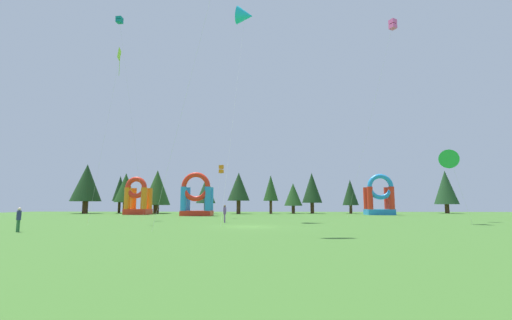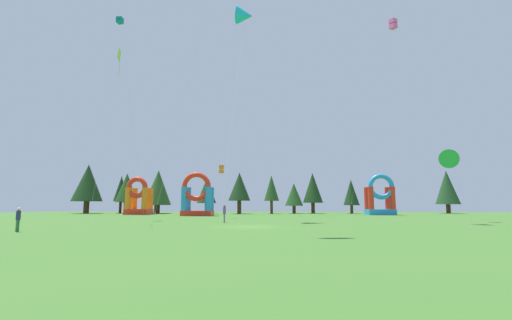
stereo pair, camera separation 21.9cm
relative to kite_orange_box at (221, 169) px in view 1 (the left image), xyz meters
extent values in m
plane|color=#3D6B28|center=(5.05, -17.83, -6.67)|extent=(120.00, 120.00, 0.00)
cube|color=orange|center=(0.00, 0.00, -0.29)|extent=(0.66, 0.66, 0.50)
cube|color=orange|center=(0.00, 0.00, 0.31)|extent=(0.66, 0.66, 0.50)
cylinder|color=silver|center=(-0.30, -1.00, -3.33)|extent=(0.61, 2.03, 6.68)
cube|color=#EA599E|center=(22.62, -4.58, 17.85)|extent=(1.03, 1.03, 0.54)
cube|color=#EA599E|center=(22.62, -4.58, 18.50)|extent=(1.03, 1.03, 0.54)
cylinder|color=silver|center=(20.22, -0.37, 5.75)|extent=(4.82, 8.43, 24.84)
pyramid|color=#8CD826|center=(-9.01, -12.90, 10.92)|extent=(0.90, 1.04, 1.16)
cylinder|color=#8CD826|center=(-9.08, -12.96, 9.77)|extent=(0.04, 0.04, 2.28)
cylinder|color=silver|center=(-9.28, -14.82, 2.13)|extent=(0.42, 3.74, 17.58)
cone|color=#19B7CC|center=(3.74, -7.13, 18.38)|extent=(2.48, 2.39, 2.46)
cylinder|color=silver|center=(3.19, -12.62, 5.86)|extent=(1.11, 11.01, 25.05)
cone|color=green|center=(24.54, -12.66, -0.31)|extent=(2.61, 2.64, 2.09)
cylinder|color=silver|center=(25.14, -13.07, -3.49)|extent=(1.21, 0.85, 6.36)
cylinder|color=silver|center=(1.20, -23.46, 4.82)|extent=(4.89, 0.73, 22.98)
cube|color=#0C7F7A|center=(-13.82, -3.42, 20.10)|extent=(0.82, 0.82, 0.36)
cube|color=#0C7F7A|center=(-13.82, -3.42, 20.53)|extent=(0.82, 0.82, 0.36)
cylinder|color=silver|center=(-11.49, -3.58, 6.82)|extent=(4.67, 0.33, 26.98)
cylinder|color=#724C8C|center=(2.15, -11.95, -6.23)|extent=(0.15, 0.15, 0.87)
cylinder|color=#724C8C|center=(2.11, -11.78, -6.23)|extent=(0.15, 0.15, 0.87)
cylinder|color=#724C8C|center=(2.13, -11.86, -5.45)|extent=(0.37, 0.37, 0.69)
sphere|color=brown|center=(2.13, -11.86, -4.98)|extent=(0.24, 0.24, 0.24)
cylinder|color=#33723F|center=(-10.28, -24.36, -6.27)|extent=(0.12, 0.12, 0.80)
cylinder|color=#33723F|center=(-10.28, -24.20, -6.27)|extent=(0.12, 0.12, 0.80)
cylinder|color=navy|center=(-10.28, -24.28, -5.55)|extent=(0.29, 0.29, 0.63)
sphere|color=beige|center=(-10.28, -24.28, -5.13)|extent=(0.22, 0.22, 0.22)
cube|color=#268CD8|center=(26.14, 16.30, -6.17)|extent=(4.73, 3.53, 0.99)
cylinder|color=red|center=(24.27, 15.03, -3.69)|extent=(0.99, 0.99, 3.97)
cylinder|color=red|center=(28.01, 15.03, -3.69)|extent=(0.99, 0.99, 3.97)
cylinder|color=red|center=(24.27, 17.57, -3.69)|extent=(0.99, 0.99, 3.97)
cylinder|color=red|center=(28.01, 17.57, -3.69)|extent=(0.99, 0.99, 3.97)
torus|color=#268CD8|center=(26.14, 15.03, -1.71)|extent=(4.53, 0.79, 4.53)
cube|color=red|center=(-5.44, 10.26, -6.26)|extent=(4.95, 3.58, 0.81)
cylinder|color=#268CD8|center=(-7.42, 8.97, -3.90)|extent=(1.00, 1.00, 3.91)
cylinder|color=#268CD8|center=(-3.47, 8.97, -3.90)|extent=(1.00, 1.00, 3.91)
cylinder|color=#268CD8|center=(-7.42, 11.55, -3.90)|extent=(1.00, 1.00, 3.91)
cylinder|color=#268CD8|center=(-3.47, 11.55, -3.90)|extent=(1.00, 1.00, 3.91)
torus|color=red|center=(-5.44, 8.97, -1.94)|extent=(4.75, 0.80, 4.75)
cube|color=red|center=(-17.80, 16.55, -6.17)|extent=(4.19, 3.96, 1.00)
cylinder|color=orange|center=(-19.34, 15.12, -3.71)|extent=(1.11, 1.11, 3.91)
cylinder|color=orange|center=(-16.26, 15.12, -3.71)|extent=(1.11, 1.11, 3.91)
cylinder|color=orange|center=(-19.34, 17.98, -3.71)|extent=(1.11, 1.11, 3.91)
cylinder|color=orange|center=(-16.26, 17.98, -3.71)|extent=(1.11, 1.11, 3.91)
torus|color=red|center=(-17.80, 15.12, -1.75)|extent=(3.97, 0.89, 3.97)
cylinder|color=#4C331E|center=(-31.43, 23.12, -5.42)|extent=(1.10, 1.10, 2.49)
cone|color=#193819|center=(-31.43, 23.12, -0.33)|extent=(6.10, 6.10, 7.69)
cylinder|color=#4C331E|center=(-25.95, 26.89, -5.38)|extent=(0.55, 0.55, 2.58)
cone|color=#193819|center=(-25.95, 26.89, -1.36)|extent=(3.06, 3.06, 5.46)
cylinder|color=#4C331E|center=(-24.43, 27.40, -5.53)|extent=(0.56, 0.56, 2.27)
cone|color=#1E4221|center=(-24.43, 27.40, -1.75)|extent=(3.12, 3.12, 5.29)
cylinder|color=#4C331E|center=(-23.97, 25.11, -5.50)|extent=(0.82, 0.82, 2.33)
cone|color=#234C1E|center=(-23.97, 25.11, -1.27)|extent=(4.56, 4.56, 6.12)
cylinder|color=#4C331E|center=(-17.48, 25.39, -5.73)|extent=(0.88, 0.88, 1.88)
cone|color=#1E4221|center=(-17.48, 25.39, -1.46)|extent=(4.89, 4.89, 6.66)
cylinder|color=#4C331E|center=(-16.53, 23.10, -5.80)|extent=(0.98, 0.98, 1.72)
cone|color=#234C1E|center=(-16.53, 23.10, -1.37)|extent=(5.46, 5.46, 7.14)
cylinder|color=#4C331E|center=(-6.33, 22.51, -5.61)|extent=(0.71, 0.71, 2.10)
cone|color=#1E4221|center=(-6.33, 22.51, -2.03)|extent=(3.92, 3.92, 5.07)
cylinder|color=#4C331E|center=(0.32, 22.34, -5.36)|extent=(0.80, 0.80, 2.61)
cone|color=#193819|center=(0.32, 22.34, -1.24)|extent=(4.43, 4.43, 5.63)
cylinder|color=#4C331E|center=(6.76, 23.05, -5.38)|extent=(0.54, 0.54, 2.57)
cone|color=#234C1E|center=(6.76, 23.05, -1.52)|extent=(3.01, 3.01, 5.14)
cylinder|color=#4C331E|center=(11.37, 24.91, -5.88)|extent=(0.67, 0.67, 1.57)
cone|color=#234C1E|center=(11.37, 24.91, -2.77)|extent=(3.72, 3.72, 4.64)
cylinder|color=#4C331E|center=(15.34, 25.80, -5.57)|extent=(0.75, 0.75, 2.19)
cone|color=#193819|center=(15.34, 25.80, -1.36)|extent=(4.14, 4.14, 6.21)
cylinder|color=#4C331E|center=(23.17, 25.46, -5.82)|extent=(0.59, 0.59, 1.69)
cone|color=#193819|center=(23.17, 25.46, -2.35)|extent=(3.26, 3.26, 5.26)
cylinder|color=#4C331E|center=(43.81, 28.13, -5.72)|extent=(0.87, 0.87, 1.89)
cone|color=#1E4221|center=(43.81, 28.13, -1.22)|extent=(4.81, 4.81, 7.11)
camera|label=1|loc=(6.90, -47.52, -4.81)|focal=24.47mm
camera|label=2|loc=(7.12, -47.51, -4.81)|focal=24.47mm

